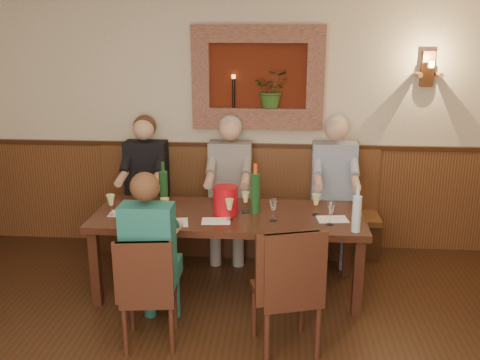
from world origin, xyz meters
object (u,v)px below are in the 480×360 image
Objects in this scene: chair_near_right at (286,314)px; bench at (237,221)px; person_bench_left at (146,197)px; person_bench_mid at (230,199)px; dining_table at (228,221)px; water_bottle at (357,213)px; person_bench_right at (333,200)px; spittoon_bucket at (226,200)px; wine_bottle_green_a at (255,192)px; chair_near_left at (150,312)px; wine_bottle_green_b at (164,188)px; person_chair_front at (152,269)px.

bench is at bearing 89.20° from chair_near_right.
person_bench_mid is (0.90, -0.00, 0.01)m from person_bench_left.
bench is (0.00, 0.94, -0.35)m from dining_table.
dining_table is 2.37× the size of chair_near_right.
person_bench_mid is 3.80× the size of water_bottle.
water_bottle is (1.08, -0.35, 0.23)m from dining_table.
person_bench_right reaches higher than spittoon_bucket.
water_bottle is (0.84, -0.39, -0.03)m from wine_bottle_green_a.
dining_table is 1.12m from chair_near_left.
chair_near_left is 2.32× the size of water_bottle.
person_bench_left is 0.81m from wine_bottle_green_b.
chair_near_right is at bearing -7.31° from chair_near_left.
person_bench_right is at bearing 58.01° from chair_near_right.
person_bench_right reaches higher than wine_bottle_green_b.
person_bench_left is at bearing 97.64° from chair_near_left.
person_bench_right reaches higher than person_chair_front.
person_bench_left is 1.68m from person_chair_front.
person_bench_right is (1.98, -0.00, 0.01)m from person_bench_left.
dining_table is 1.31m from person_bench_right.
person_bench_right is at bearing -6.13° from bench.
wine_bottle_green_a is (-0.77, -0.79, 0.32)m from person_bench_right.
wine_bottle_green_b is (-0.86, 0.14, -0.02)m from wine_bottle_green_a.
spittoon_bucket is at bearing -86.69° from person_bench_mid.
person_bench_right reaches higher than wine_bottle_green_a.
person_chair_front is 0.97m from spittoon_bucket.
water_bottle is at bearing -17.87° from dining_table.
water_bottle is (1.59, 0.56, 0.65)m from chair_near_left.
person_bench_mid is at bearing 68.78° from chair_near_left.
person_bench_right is (1.01, 0.84, -0.05)m from dining_table.
water_bottle is (0.07, -1.18, 0.29)m from person_bench_right.
chair_near_left is 1.39m from wine_bottle_green_a.
bench is 6.62× the size of wine_bottle_green_a.
wine_bottle_green_b is at bearing -61.87° from person_bench_left.
dining_table is at bearing -169.56° from wine_bottle_green_a.
person_chair_front is (-0.44, -1.62, -0.06)m from person_bench_mid.
bench is 1.02m from person_bench_left.
person_bench_left is (-0.97, 0.84, -0.06)m from dining_table.
person_bench_left is 3.54× the size of wine_bottle_green_b.
chair_near_left is at bearing -88.99° from person_chair_front.
person_bench_right is (0.48, 1.75, 0.33)m from chair_near_right.
chair_near_left is 1.28m from wine_bottle_green_b.
person_bench_right reaches higher than person_bench_mid.
spittoon_bucket is 0.64× the size of water_bottle.
person_bench_left is at bearing 138.59° from spittoon_bucket.
person_chair_front is (-1.52, -1.61, -0.07)m from person_bench_right.
dining_table is 2.65× the size of chair_near_left.
chair_near_right is (1.03, -0.00, 0.03)m from chair_near_left.
chair_near_right is at bearing -134.43° from water_bottle.
chair_near_right is 1.88m from person_bench_mid.
dining_table is 1.16m from water_bottle.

